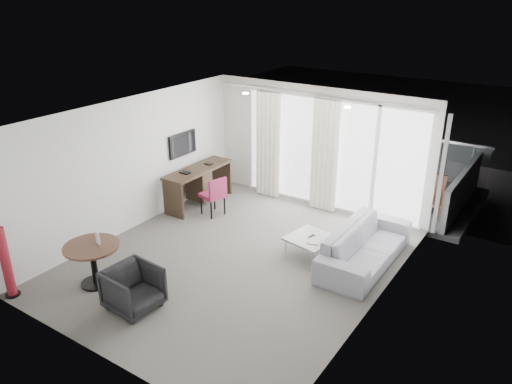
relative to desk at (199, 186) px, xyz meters
The scene contains 28 objects.
floor 2.67m from the desk, 35.89° to the right, with size 5.00×6.00×0.00m, color #5E5B55.
ceiling 3.43m from the desk, 35.89° to the right, with size 5.00×6.00×0.00m, color white.
wall_left 1.82m from the desk, 103.06° to the right, with size 0.00×6.00×2.60m, color silver.
wall_right 4.97m from the desk, 18.46° to the right, with size 0.00×6.00×2.60m, color silver.
wall_front 5.10m from the desk, 64.80° to the right, with size 5.00×0.00×2.60m, color silver.
window_panel 2.94m from the desk, 30.47° to the left, with size 4.00×0.02×2.38m, color white, non-canonical shape.
window_frame 2.93m from the desk, 30.21° to the left, with size 4.10×0.06×2.44m, color white, non-canonical shape.
curtain_left 1.79m from the desk, 52.07° to the left, with size 0.60×0.20×2.38m, color silver, non-canonical shape.
curtain_right 2.82m from the desk, 28.00° to the left, with size 0.60×0.20×2.38m, color silver, non-canonical shape.
curtain_track 3.22m from the desk, 30.70° to the left, with size 4.80×0.04×0.04m, color #B2B2B7, non-canonical shape.
downlight_a 2.51m from the desk, ahead, with size 0.12×0.12×0.02m, color #FFE0B2.
downlight_b 3.99m from the desk, ahead, with size 0.12×0.12×0.02m, color #FFE0B2.
desk is the anchor object (origin of this frame).
tv 0.99m from the desk, 162.54° to the right, with size 0.05×0.80×0.50m, color black, non-canonical shape.
desk_chair 0.65m from the desk, 24.30° to the right, with size 0.46×0.43×0.85m, color maroon, non-canonical shape.
round_table 3.49m from the desk, 79.14° to the right, with size 0.88×0.88×0.70m, color #472A1D, non-canonical shape.
menu_card 3.41m from the desk, 78.04° to the right, with size 0.11×0.02×0.21m, color white, non-canonical shape.
red_lamp 4.38m from the desk, 92.35° to the right, with size 0.24×0.24×1.18m, color maroon.
tub_armchair 3.93m from the desk, 64.69° to the right, with size 0.72×0.74×0.67m, color black.
coffee_table 3.19m from the desk, 11.78° to the right, with size 0.76×0.76×0.34m, color gray, non-canonical shape.
remote 3.18m from the desk, 11.37° to the right, with size 0.05×0.15×0.02m, color black, non-canonical shape.
magazine 3.31m from the desk, 12.95° to the right, with size 0.23×0.29×0.02m, color gray, non-canonical shape.
sofa 4.07m from the desk, ahead, with size 2.30×0.90×0.67m, color gray.
terrace_slab 3.86m from the desk, 50.41° to the left, with size 5.60×3.00×0.12m, color #4D4D50.
rattan_chair_a 4.34m from the desk, 37.92° to the left, with size 0.51×0.51×0.74m, color brown, non-canonical shape.
rattan_chair_b 5.03m from the desk, 29.16° to the left, with size 0.51×0.51×0.75m, color brown, non-canonical shape.
rattan_table 4.61m from the desk, 38.75° to the left, with size 0.46×0.46×0.46m, color brown, non-canonical shape.
balustrade 5.03m from the desk, 60.99° to the left, with size 5.50×0.06×1.05m, color #B2B2B7, non-canonical shape.
Camera 1 is at (4.53, -6.22, 4.52)m, focal length 35.00 mm.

